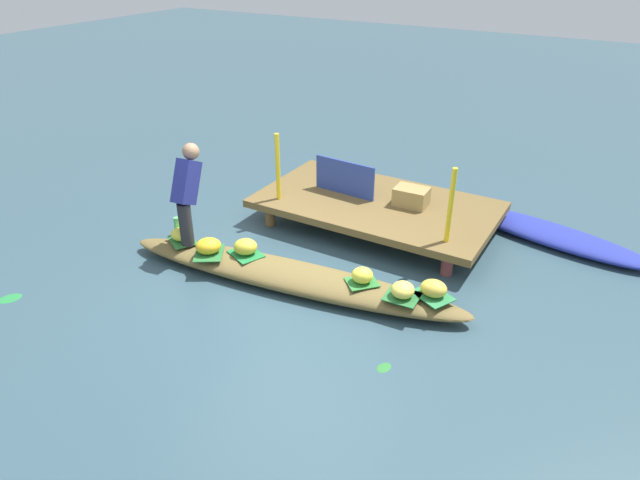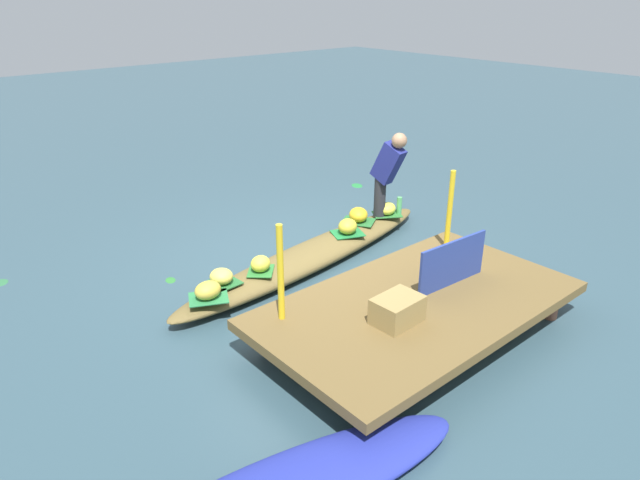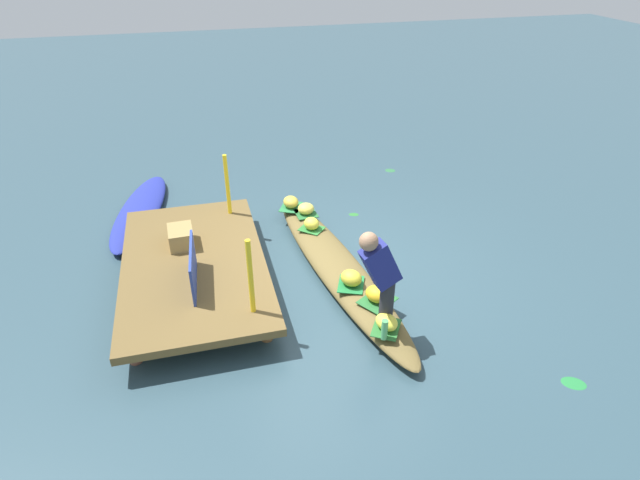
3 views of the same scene
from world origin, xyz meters
The scene contains 25 objects.
canal_water centered at (0.00, 0.00, 0.00)m, with size 40.00×40.00×0.00m, color #304B56.
dock_platform centered at (0.22, 1.86, 0.31)m, with size 3.20×1.80×0.37m.
vendor_boat centered at (0.00, 0.00, 0.12)m, with size 4.23×0.62×0.23m, color brown.
moored_boat centered at (2.39, 2.64, 0.09)m, with size 2.66×0.63×0.18m, color #232F96.
leaf_mat_0 centered at (-0.99, -0.22, 0.24)m, with size 0.42×0.33×0.01m, color #276931.
banana_bunch_0 centered at (-0.99, -0.22, 0.33)m, with size 0.30×0.25×0.19m, color yellow.
leaf_mat_1 centered at (-1.48, -0.14, 0.24)m, with size 0.38×0.29×0.01m, color #2C6E31.
banana_bunch_1 centered at (-1.48, -0.14, 0.32)m, with size 0.27×0.22×0.17m, color #F3E645.
leaf_mat_2 centered at (1.63, 0.29, 0.24)m, with size 0.40×0.31×0.01m, color #2A7B42.
banana_bunch_2 centered at (1.63, 0.29, 0.33)m, with size 0.28×0.24×0.18m, color gold.
leaf_mat_3 centered at (-0.60, -0.01, 0.24)m, with size 0.39×0.31×0.01m, color #1F7537.
banana_bunch_3 centered at (-0.60, -0.01, 0.33)m, with size 0.28×0.24×0.19m, color gold.
leaf_mat_4 centered at (1.36, 0.10, 0.24)m, with size 0.35×0.32×0.01m, color #266631.
banana_bunch_4 centered at (1.36, 0.10, 0.32)m, with size 0.25×0.25×0.17m, color #F1D853.
leaf_mat_5 centered at (0.87, 0.14, 0.24)m, with size 0.33×0.28×0.01m, color #2D7732.
banana_bunch_5 centered at (0.87, 0.14, 0.33)m, with size 0.24×0.21×0.18m, color yellow.
vendor_person centered at (-1.37, -0.07, 0.92)m, with size 0.24×0.50×1.21m.
water_bottle centered at (-1.63, -0.06, 0.36)m, with size 0.07×0.07×0.24m, color #57B667.
market_banner centered at (-0.28, 1.86, 0.61)m, with size 0.93×0.03×0.48m, color navy.
railing_post_west centered at (-0.98, 1.26, 0.83)m, with size 0.06×0.06×0.93m, color yellow.
railing_post_east centered at (1.42, 1.26, 0.83)m, with size 0.06×0.06×0.93m, color yellow.
produce_crate centered at (0.67, 1.99, 0.49)m, with size 0.44×0.32×0.25m, color #9A7F49.
drifting_plant_0 centered at (1.55, -0.74, 0.00)m, with size 0.16×0.11×0.01m, color #2C7330.
drifting_plant_1 centered at (-2.54, -1.83, 0.00)m, with size 0.25×0.18×0.01m, color #247D3B.
drifting_plant_2 centered at (3.09, -1.98, 0.00)m, with size 0.17×0.20×0.01m, color #2D6A3F.
Camera 3 is at (-5.60, 1.69, 4.07)m, focal length 29.23 mm.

